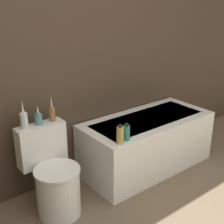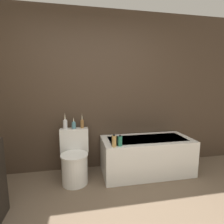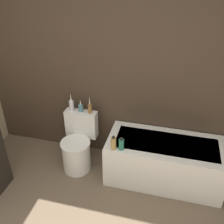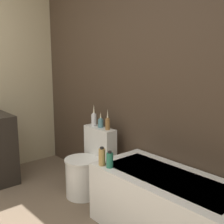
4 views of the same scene
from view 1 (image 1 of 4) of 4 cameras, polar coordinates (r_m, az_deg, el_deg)
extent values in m
cube|color=#423326|center=(2.90, -10.46, 10.62)|extent=(6.40, 0.06, 2.60)
cube|color=white|center=(3.41, 6.32, -5.63)|extent=(1.42, 0.66, 0.57)
cube|color=#B7BCC6|center=(3.29, 6.51, -1.29)|extent=(1.22, 0.46, 0.01)
cylinder|color=white|center=(2.79, -9.75, -14.34)|extent=(0.37, 0.37, 0.42)
cylinder|color=white|center=(2.67, -10.04, -10.49)|extent=(0.39, 0.39, 0.02)
cube|color=white|center=(2.80, -12.76, -5.80)|extent=(0.43, 0.15, 0.37)
cylinder|color=silver|center=(2.67, -15.79, -1.55)|extent=(0.06, 0.06, 0.13)
sphere|color=silver|center=(2.64, -15.93, -0.25)|extent=(0.04, 0.04, 0.04)
cone|color=beige|center=(2.62, -16.06, 0.95)|extent=(0.02, 0.02, 0.12)
cylinder|color=teal|center=(2.72, -13.26, -1.31)|extent=(0.06, 0.06, 0.09)
sphere|color=teal|center=(2.70, -13.34, -0.41)|extent=(0.04, 0.04, 0.04)
cone|color=beige|center=(2.69, -13.42, 0.41)|extent=(0.02, 0.02, 0.08)
cylinder|color=olive|center=(2.76, -10.87, -0.43)|extent=(0.05, 0.05, 0.12)
sphere|color=olive|center=(2.74, -10.96, 0.76)|extent=(0.03, 0.03, 0.03)
cone|color=beige|center=(2.72, -11.04, 1.84)|extent=(0.02, 0.02, 0.11)
cylinder|color=tan|center=(2.71, 1.49, -4.28)|extent=(0.06, 0.06, 0.16)
cylinder|color=black|center=(2.67, 1.51, -2.56)|extent=(0.03, 0.03, 0.02)
cylinder|color=#267259|center=(2.78, 2.64, -3.84)|extent=(0.06, 0.06, 0.14)
cylinder|color=black|center=(2.75, 2.67, -2.35)|extent=(0.03, 0.03, 0.02)
camera|label=2|loc=(1.22, 66.08, -10.88)|focal=28.00mm
camera|label=3|loc=(2.30, 71.61, 26.44)|focal=42.00mm
camera|label=4|loc=(3.71, 50.82, 11.30)|focal=50.00mm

